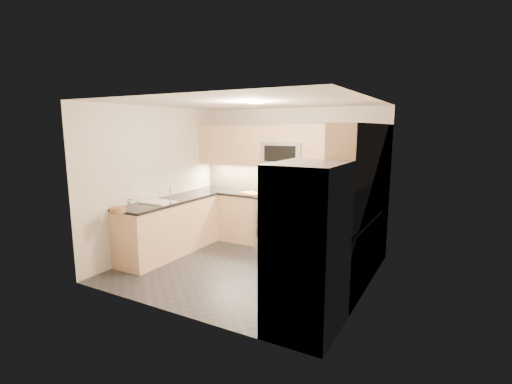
% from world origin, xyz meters
% --- Properties ---
extents(floor, '(3.60, 3.20, 0.00)m').
position_xyz_m(floor, '(0.00, 0.00, 0.00)').
color(floor, '#232328').
rests_on(floor, ground).
extents(ceiling, '(3.60, 3.20, 0.02)m').
position_xyz_m(ceiling, '(0.00, 0.00, 2.50)').
color(ceiling, beige).
rests_on(ceiling, wall_back).
extents(wall_back, '(3.60, 0.02, 2.50)m').
position_xyz_m(wall_back, '(0.00, 1.60, 1.25)').
color(wall_back, beige).
rests_on(wall_back, floor).
extents(wall_front, '(3.60, 0.02, 2.50)m').
position_xyz_m(wall_front, '(0.00, -1.60, 1.25)').
color(wall_front, beige).
rests_on(wall_front, floor).
extents(wall_left, '(0.02, 3.20, 2.50)m').
position_xyz_m(wall_left, '(-1.80, 0.00, 1.25)').
color(wall_left, beige).
rests_on(wall_left, floor).
extents(wall_right, '(0.02, 3.20, 2.50)m').
position_xyz_m(wall_right, '(1.80, 0.00, 1.25)').
color(wall_right, beige).
rests_on(wall_right, floor).
extents(base_cab_back_left, '(1.42, 0.60, 0.90)m').
position_xyz_m(base_cab_back_left, '(-1.09, 1.30, 0.45)').
color(base_cab_back_left, tan).
rests_on(base_cab_back_left, floor).
extents(base_cab_back_right, '(1.42, 0.60, 0.90)m').
position_xyz_m(base_cab_back_right, '(1.09, 1.30, 0.45)').
color(base_cab_back_right, tan).
rests_on(base_cab_back_right, floor).
extents(base_cab_right, '(0.60, 1.70, 0.90)m').
position_xyz_m(base_cab_right, '(1.50, 0.15, 0.45)').
color(base_cab_right, tan).
rests_on(base_cab_right, floor).
extents(base_cab_peninsula, '(0.60, 2.00, 0.90)m').
position_xyz_m(base_cab_peninsula, '(-1.50, 0.00, 0.45)').
color(base_cab_peninsula, tan).
rests_on(base_cab_peninsula, floor).
extents(countertop_back_left, '(1.42, 0.63, 0.04)m').
position_xyz_m(countertop_back_left, '(-1.09, 1.30, 0.92)').
color(countertop_back_left, black).
rests_on(countertop_back_left, base_cab_back_left).
extents(countertop_back_right, '(1.42, 0.63, 0.04)m').
position_xyz_m(countertop_back_right, '(1.09, 1.30, 0.92)').
color(countertop_back_right, black).
rests_on(countertop_back_right, base_cab_back_right).
extents(countertop_right, '(0.63, 1.70, 0.04)m').
position_xyz_m(countertop_right, '(1.50, 0.15, 0.92)').
color(countertop_right, black).
rests_on(countertop_right, base_cab_right).
extents(countertop_peninsula, '(0.63, 2.00, 0.04)m').
position_xyz_m(countertop_peninsula, '(-1.50, 0.00, 0.92)').
color(countertop_peninsula, black).
rests_on(countertop_peninsula, base_cab_peninsula).
extents(upper_cab_back, '(3.60, 0.35, 0.75)m').
position_xyz_m(upper_cab_back, '(0.00, 1.43, 1.83)').
color(upper_cab_back, tan).
rests_on(upper_cab_back, wall_back).
extents(upper_cab_right, '(0.35, 1.95, 0.75)m').
position_xyz_m(upper_cab_right, '(1.62, 0.28, 1.83)').
color(upper_cab_right, tan).
rests_on(upper_cab_right, wall_right).
extents(backsplash_back, '(3.60, 0.01, 0.51)m').
position_xyz_m(backsplash_back, '(0.00, 1.60, 1.20)').
color(backsplash_back, tan).
rests_on(backsplash_back, wall_back).
extents(backsplash_right, '(0.01, 2.30, 0.51)m').
position_xyz_m(backsplash_right, '(1.80, 0.45, 1.20)').
color(backsplash_right, tan).
rests_on(backsplash_right, wall_right).
extents(gas_range, '(0.76, 0.65, 0.91)m').
position_xyz_m(gas_range, '(0.00, 1.28, 0.46)').
color(gas_range, '#9DA0A5').
rests_on(gas_range, floor).
extents(range_cooktop, '(0.76, 0.65, 0.03)m').
position_xyz_m(range_cooktop, '(0.00, 1.28, 0.92)').
color(range_cooktop, black).
rests_on(range_cooktop, gas_range).
extents(oven_door_glass, '(0.62, 0.02, 0.45)m').
position_xyz_m(oven_door_glass, '(0.00, 0.95, 0.45)').
color(oven_door_glass, black).
rests_on(oven_door_glass, gas_range).
extents(oven_handle, '(0.60, 0.02, 0.02)m').
position_xyz_m(oven_handle, '(0.00, 0.93, 0.72)').
color(oven_handle, '#B2B5BA').
rests_on(oven_handle, gas_range).
extents(microwave, '(0.76, 0.40, 0.40)m').
position_xyz_m(microwave, '(0.00, 1.40, 1.70)').
color(microwave, '#94989B').
rests_on(microwave, upper_cab_back).
extents(microwave_door, '(0.60, 0.01, 0.28)m').
position_xyz_m(microwave_door, '(0.00, 1.20, 1.70)').
color(microwave_door, black).
rests_on(microwave_door, microwave).
extents(refrigerator, '(0.70, 0.90, 1.80)m').
position_xyz_m(refrigerator, '(1.45, -1.15, 0.90)').
color(refrigerator, '#96999D').
rests_on(refrigerator, floor).
extents(fridge_handle_left, '(0.02, 0.02, 1.20)m').
position_xyz_m(fridge_handle_left, '(1.08, -1.33, 0.95)').
color(fridge_handle_left, '#B2B5BA').
rests_on(fridge_handle_left, refrigerator).
extents(fridge_handle_right, '(0.02, 0.02, 1.20)m').
position_xyz_m(fridge_handle_right, '(1.08, -0.97, 0.95)').
color(fridge_handle_right, '#B2B5BA').
rests_on(fridge_handle_right, refrigerator).
extents(sink_basin, '(0.52, 0.38, 0.16)m').
position_xyz_m(sink_basin, '(-1.50, -0.25, 0.88)').
color(sink_basin, white).
rests_on(sink_basin, base_cab_peninsula).
extents(faucet, '(0.03, 0.03, 0.28)m').
position_xyz_m(faucet, '(-1.24, -0.25, 1.08)').
color(faucet, silver).
rests_on(faucet, countertop_peninsula).
extents(utensil_bowl, '(0.26, 0.26, 0.14)m').
position_xyz_m(utensil_bowl, '(1.44, 1.33, 1.01)').
color(utensil_bowl, '#6BA848').
rests_on(utensil_bowl, countertop_back_right).
extents(cutting_board, '(0.47, 0.41, 0.01)m').
position_xyz_m(cutting_board, '(-0.58, 1.24, 0.95)').
color(cutting_board, orange).
rests_on(cutting_board, countertop_back_left).
extents(fruit_basket, '(0.25, 0.25, 0.08)m').
position_xyz_m(fruit_basket, '(-1.47, -1.10, 0.98)').
color(fruit_basket, '#8B5B40').
rests_on(fruit_basket, countertop_peninsula).
extents(fruit_apple, '(0.06, 0.06, 0.06)m').
position_xyz_m(fruit_apple, '(-1.56, -0.78, 1.05)').
color(fruit_apple, maroon).
rests_on(fruit_apple, fruit_basket).
extents(fruit_pear, '(0.06, 0.06, 0.06)m').
position_xyz_m(fruit_pear, '(-1.50, -0.85, 1.05)').
color(fruit_pear, '#54C45B').
rests_on(fruit_pear, fruit_basket).
extents(dish_towel_check, '(0.19, 0.08, 0.36)m').
position_xyz_m(dish_towel_check, '(-0.20, 0.91, 0.55)').
color(dish_towel_check, silver).
rests_on(dish_towel_check, oven_handle).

